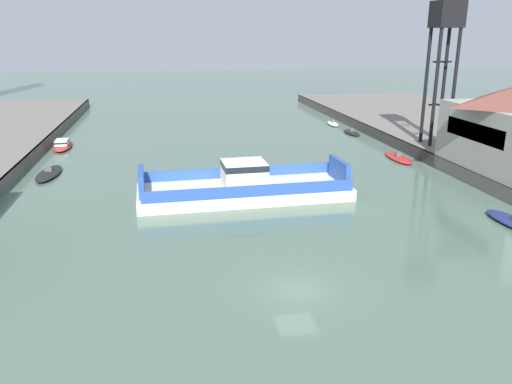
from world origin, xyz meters
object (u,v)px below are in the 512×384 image
at_px(moored_boat_mid_left, 333,124).
at_px(moored_boat_mid_right, 49,173).
at_px(moored_boat_far_right, 63,145).
at_px(crane_tower, 445,33).
at_px(chain_ferry, 244,187).
at_px(moored_boat_far_left, 352,132).
at_px(moored_boat_upstream_a, 398,158).

bearing_deg(moored_boat_mid_left, moored_boat_mid_right, -148.32).
xyz_separation_m(moored_boat_far_right, crane_tower, (49.07, -13.07, 14.91)).
xyz_separation_m(chain_ferry, moored_boat_far_right, (-21.59, 26.78, -0.62)).
bearing_deg(moored_boat_far_right, moored_boat_mid_right, -85.92).
distance_m(chain_ferry, moored_boat_far_right, 34.41).
distance_m(moored_boat_far_left, crane_tower, 22.65).
bearing_deg(moored_boat_mid_left, moored_boat_far_left, -87.33).
height_order(chain_ferry, moored_boat_upstream_a, chain_ferry).
bearing_deg(moored_boat_upstream_a, moored_boat_far_left, 89.08).
relative_size(chain_ferry, moored_boat_mid_left, 3.91).
bearing_deg(moored_boat_mid_right, chain_ferry, -30.11).
bearing_deg(crane_tower, chain_ferry, -153.48).
relative_size(moored_boat_mid_right, moored_boat_far_right, 0.96).
height_order(chain_ferry, moored_boat_far_left, chain_ferry).
relative_size(moored_boat_far_right, crane_tower, 0.45).
distance_m(moored_boat_mid_right, moored_boat_upstream_a, 42.39).
height_order(moored_boat_mid_right, moored_boat_upstream_a, moored_boat_mid_right).
height_order(moored_boat_mid_right, moored_boat_far_right, moored_boat_far_right).
distance_m(chain_ferry, moored_boat_far_left, 37.03).
bearing_deg(moored_boat_far_left, chain_ferry, -126.74).
relative_size(moored_boat_mid_left, moored_boat_mid_right, 0.70).
relative_size(chain_ferry, moored_boat_far_right, 2.62).
bearing_deg(chain_ferry, moored_boat_mid_left, 60.20).
height_order(chain_ferry, moored_boat_far_right, chain_ferry).
height_order(moored_boat_far_right, moored_boat_upstream_a, moored_boat_far_right).
height_order(moored_boat_mid_right, moored_boat_far_left, moored_boat_mid_right).
height_order(moored_boat_mid_left, moored_boat_upstream_a, moored_boat_mid_left).
xyz_separation_m(moored_boat_far_left, crane_tower, (5.33, -15.95, 15.17)).
distance_m(moored_boat_far_left, moored_boat_upstream_a, 17.52).
distance_m(moored_boat_mid_left, moored_boat_upstream_a, 25.85).
bearing_deg(crane_tower, moored_boat_mid_left, 103.25).
bearing_deg(moored_boat_mid_right, crane_tower, 2.16).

